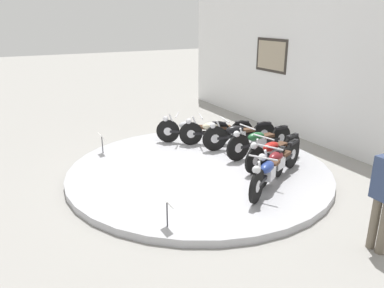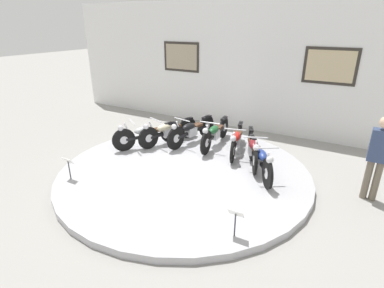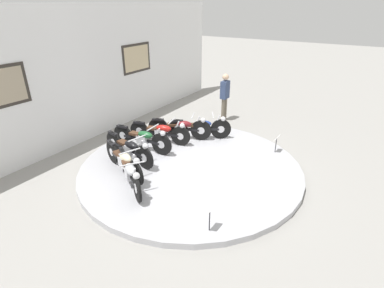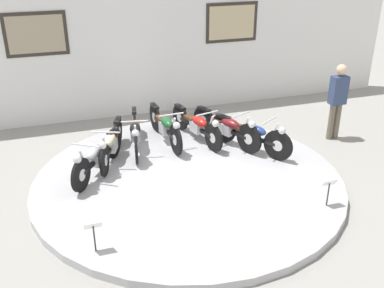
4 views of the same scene
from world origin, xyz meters
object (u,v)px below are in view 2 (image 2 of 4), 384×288
info_placard_front_left (68,164)px  info_placard_front_centre (235,217)px  motorcycle_silver (147,134)px  visitor_standing (378,154)px  motorcycle_green (215,133)px  motorcycle_red (237,139)px  motorcycle_maroon (253,147)px  motorcycle_cream (168,131)px  motorcycle_blue (260,158)px  motorcycle_black (191,130)px

info_placard_front_left → info_placard_front_centre: 3.85m
motorcycle_silver → visitor_standing: size_ratio=0.96×
motorcycle_silver → info_placard_front_centre: motorcycle_silver is taller
motorcycle_green → info_placard_front_centre: size_ratio=3.89×
motorcycle_red → motorcycle_maroon: size_ratio=1.03×
info_placard_front_centre → visitor_standing: visitor_standing is taller
motorcycle_cream → info_placard_front_left: (-0.68, -2.80, -0.01)m
motorcycle_cream → motorcycle_blue: (2.82, -0.51, 0.01)m
motorcycle_black → info_placard_front_left: motorcycle_black is taller
motorcycle_blue → motorcycle_silver: bearing=-180.0°
motorcycle_cream → info_placard_front_left: motorcycle_cream is taller
motorcycle_cream → motorcycle_blue: size_ratio=1.09×
motorcycle_silver → motorcycle_maroon: bearing=10.2°
motorcycle_cream → motorcycle_green: size_ratio=0.93×
motorcycle_black → motorcycle_blue: same height
motorcycle_maroon → visitor_standing: visitor_standing is taller
motorcycle_green → visitor_standing: size_ratio=1.14×
motorcycle_green → motorcycle_blue: size_ratio=1.16×
motorcycle_blue → visitor_standing: 2.26m
motorcycle_green → info_placard_front_left: (-1.93, -3.27, -0.02)m
info_placard_front_left → info_placard_front_centre: size_ratio=1.00×
motorcycle_green → motorcycle_silver: bearing=-148.2°
motorcycle_cream → motorcycle_red: bearing=10.2°
motorcycle_silver → motorcycle_red: size_ratio=0.87×
motorcycle_cream → info_placard_front_left: size_ratio=3.63×
motorcycle_blue → info_placard_front_left: (-3.50, -2.29, -0.02)m
motorcycle_blue → info_placard_front_left: motorcycle_blue is taller
motorcycle_blue → motorcycle_red: bearing=136.3°
visitor_standing → motorcycle_red: bearing=169.6°
motorcycle_green → info_placard_front_left: motorcycle_green is taller
motorcycle_cream → motorcycle_maroon: 2.48m
motorcycle_green → motorcycle_maroon: size_ratio=1.08×
motorcycle_blue → visitor_standing: bearing=7.5°
motorcycle_cream → info_placard_front_centre: bearing=-41.5°
motorcycle_black → visitor_standing: bearing=-7.3°
info_placard_front_left → visitor_standing: size_ratio=0.29×
motorcycle_silver → motorcycle_green: (1.58, 0.98, 0.01)m
motorcycle_green → motorcycle_blue: motorcycle_green is taller
motorcycle_green → motorcycle_cream: bearing=-159.2°
info_placard_front_left → info_placard_front_centre: (3.85, 0.00, 0.00)m
motorcycle_red → info_placard_front_left: size_ratio=3.73×
motorcycle_cream → motorcycle_black: size_ratio=0.95×
motorcycle_green → motorcycle_maroon: same height
motorcycle_cream → visitor_standing: bearing=-2.5°
motorcycle_silver → motorcycle_maroon: size_ratio=0.90×
motorcycle_maroon → info_placard_front_left: motorcycle_maroon is taller
motorcycle_cream → motorcycle_red: (1.92, 0.35, -0.00)m
motorcycle_green → info_placard_front_centre: 3.79m
motorcycle_silver → motorcycle_black: bearing=43.6°
motorcycle_cream → motorcycle_maroon: motorcycle_maroon is taller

